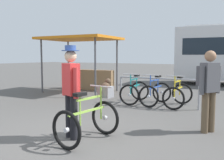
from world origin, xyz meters
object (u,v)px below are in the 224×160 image
(market_stall, at_px, (85,59))
(featured_bicycle, at_px, (92,114))
(pedestrian_with_backpack, at_px, (208,86))
(person_with_featured_bike, at_px, (71,88))
(racked_bike_yellow, at_px, (178,95))
(racked_bike_teal, at_px, (135,92))
(racked_bike_blue, at_px, (155,93))

(market_stall, bearing_deg, featured_bicycle, -51.28)
(featured_bicycle, relative_size, pedestrian_with_backpack, 0.75)
(person_with_featured_bike, bearing_deg, racked_bike_yellow, 77.78)
(person_with_featured_bike, xyz_separation_m, market_stall, (-3.67, 5.18, 0.45))
(market_stall, bearing_deg, pedestrian_with_backpack, -30.98)
(pedestrian_with_backpack, bearing_deg, racked_bike_teal, 141.98)
(racked_bike_yellow, distance_m, featured_bicycle, 3.77)
(pedestrian_with_backpack, relative_size, market_stall, 0.50)
(racked_bike_blue, xyz_separation_m, racked_bike_yellow, (0.70, 0.05, 0.00))
(racked_bike_yellow, relative_size, pedestrian_with_backpack, 0.68)
(featured_bicycle, bearing_deg, racked_bike_blue, 93.46)
(racked_bike_blue, bearing_deg, racked_bike_yellow, 3.82)
(featured_bicycle, bearing_deg, racked_bike_yellow, 82.75)
(racked_bike_yellow, bearing_deg, pedestrian_with_backpack, -60.07)
(racked_bike_teal, relative_size, racked_bike_blue, 1.04)
(racked_bike_blue, xyz_separation_m, market_stall, (-3.82, 1.35, 1.03))
(person_with_featured_bike, distance_m, market_stall, 6.37)
(racked_bike_yellow, relative_size, featured_bicycle, 0.91)
(racked_bike_yellow, height_order, featured_bicycle, featured_bicycle)
(person_with_featured_bike, bearing_deg, pedestrian_with_backpack, 39.64)
(racked_bike_teal, height_order, market_stall, market_stall)
(racked_bike_yellow, xyz_separation_m, featured_bicycle, (-0.48, -3.74, 0.12))
(racked_bike_teal, relative_size, person_with_featured_bike, 0.68)
(person_with_featured_bike, bearing_deg, featured_bicycle, 21.42)
(racked_bike_yellow, bearing_deg, racked_bike_blue, -176.18)
(pedestrian_with_backpack, bearing_deg, featured_bicycle, -137.35)
(racked_bike_yellow, height_order, person_with_featured_bike, person_with_featured_bike)
(racked_bike_teal, distance_m, featured_bicycle, 3.76)
(racked_bike_blue, relative_size, racked_bike_yellow, 1.01)
(racked_bike_blue, xyz_separation_m, featured_bicycle, (0.22, -3.69, 0.12))
(featured_bicycle, bearing_deg, racked_bike_teal, 104.18)
(racked_bike_teal, bearing_deg, racked_bike_yellow, 3.82)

